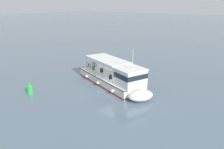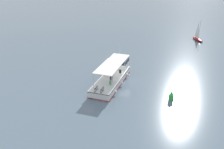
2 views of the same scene
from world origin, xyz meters
name	(u,v)px [view 1 (image 1 of 2)]	position (x,y,z in m)	size (l,w,h in m)	color
ground_plane	(111,91)	(0.00, 0.00, 0.00)	(400.00, 400.00, 0.00)	slate
ferry_main	(116,80)	(0.27, -1.40, 1.02)	(13.02, 7.07, 5.32)	white
channel_buoy	(30,89)	(6.84, 6.35, 0.57)	(0.70, 0.70, 1.40)	green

